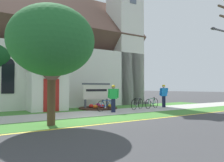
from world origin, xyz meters
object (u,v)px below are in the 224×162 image
Objects in this scene: bicycle_blue at (106,105)px; verge_sapling at (52,41)px; church_sign at (96,92)px; cyclist_in_yellow_jersey at (164,94)px; cyclist_in_red_jersey at (113,96)px; roadside_conifer at (122,63)px; bicycle_red at (137,104)px; bicycle_white at (152,103)px.

verge_sapling is at bearing -144.35° from bicycle_blue.
church_sign is 0.45× the size of verge_sapling.
bicycle_blue is at bearing 177.84° from cyclist_in_yellow_jersey.
cyclist_in_red_jersey is 0.35× the size of verge_sapling.
church_sign is 0.33× the size of roadside_conifer.
church_sign is 2.80m from cyclist_in_red_jersey.
bicycle_white is at bearing -2.60° from bicycle_red.
cyclist_in_yellow_jersey is at bearing -2.16° from bicycle_blue.
bicycle_red reaches higher than bicycle_blue.
bicycle_white is at bearing 10.17° from cyclist_in_red_jersey.
cyclist_in_yellow_jersey is at bearing 8.47° from cyclist_in_red_jersey.
cyclist_in_yellow_jersey reaches higher than bicycle_white.
church_sign is 1.29× the size of bicycle_white.
roadside_conifer reaches higher than bicycle_white.
church_sign is 1.36× the size of bicycle_red.
bicycle_white is 4.02m from cyclist_in_red_jersey.
roadside_conifer reaches higher than cyclist_in_yellow_jersey.
bicycle_blue is (-0.27, -1.79, -0.86)m from church_sign.
bicycle_blue is 0.97× the size of bicycle_white.
bicycle_white is 1.36m from bicycle_red.
bicycle_white is at bearing 19.92° from verge_sapling.
cyclist_in_red_jersey is 11.71m from roadside_conifer.
bicycle_white is 9.50m from roadside_conifer.
verge_sapling is (-7.18, -3.16, 3.06)m from bicycle_red.
bicycle_red is at bearing -42.22° from church_sign.
verge_sapling reaches higher than bicycle_white.
church_sign is at bearing -137.95° from roadside_conifer.
bicycle_red is 0.33× the size of verge_sapling.
roadside_conifer is at bearing 69.04° from bicycle_white.
church_sign is 7.50m from verge_sapling.
bicycle_white is 1.49m from cyclist_in_yellow_jersey.
bicycle_blue is 0.98× the size of cyclist_in_red_jersey.
bicycle_red is (2.48, -0.21, 0.02)m from bicycle_blue.
cyclist_in_yellow_jersey is 10.63m from verge_sapling.
verge_sapling is (-4.69, -3.37, 3.08)m from bicycle_blue.
cyclist_in_red_jersey is at bearing -94.21° from bicycle_blue.
church_sign is 4.21m from bicycle_white.
bicycle_blue is 0.25× the size of roadside_conifer.
verge_sapling is (-8.53, -3.09, 3.06)m from bicycle_white.
cyclist_in_yellow_jersey is (1.33, 0.08, 0.67)m from bicycle_white.
roadside_conifer is (6.93, 7.81, 3.93)m from bicycle_blue.
bicycle_white is 0.98× the size of cyclist_in_yellow_jersey.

